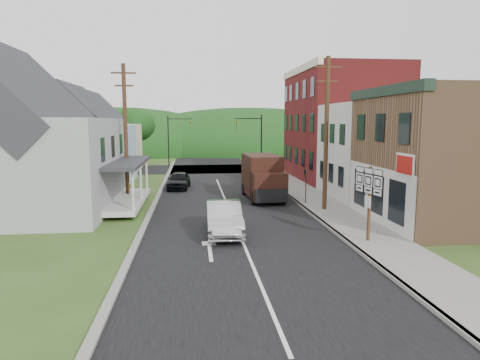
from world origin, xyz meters
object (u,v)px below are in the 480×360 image
object	(u,v)px
warning_sign	(306,180)
route_sign_cluster	(369,193)
silver_sedan	(224,218)
dark_sedan	(179,180)
delivery_van	(263,177)

from	to	relation	value
warning_sign	route_sign_cluster	bearing A→B (deg)	-87.32
silver_sedan	warning_sign	xyz separation A→B (m)	(5.69, 6.48, 0.85)
dark_sedan	route_sign_cluster	xyz separation A→B (m)	(8.66, -16.39, 1.58)
silver_sedan	delivery_van	xyz separation A→B (m)	(3.32, 8.85, 0.77)
delivery_van	route_sign_cluster	size ratio (longest dim) A/B	1.68
delivery_van	warning_sign	xyz separation A→B (m)	(2.37, -2.37, 0.09)
delivery_van	warning_sign	size ratio (longest dim) A/B	2.39
warning_sign	dark_sedan	bearing A→B (deg)	137.26
route_sign_cluster	warning_sign	distance (m)	8.83
delivery_van	route_sign_cluster	world-z (taller)	route_sign_cluster
dark_sedan	route_sign_cluster	distance (m)	18.61
silver_sedan	route_sign_cluster	distance (m)	6.70
dark_sedan	delivery_van	distance (m)	7.91
dark_sedan	delivery_van	size ratio (longest dim) A/B	0.72
route_sign_cluster	warning_sign	size ratio (longest dim) A/B	1.42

